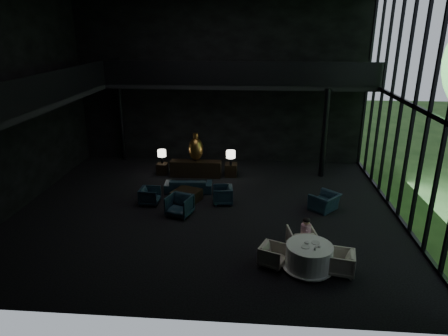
# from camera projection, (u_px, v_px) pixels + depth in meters

# --- Properties ---
(floor) EXTENTS (14.00, 12.00, 0.02)m
(floor) POSITION_uv_depth(u_px,v_px,m) (207.00, 210.00, 14.97)
(floor) COLOR black
(floor) RESTS_ON ground
(wall_back) EXTENTS (14.00, 0.04, 8.00)m
(wall_back) POSITION_uv_depth(u_px,v_px,m) (221.00, 81.00, 19.28)
(wall_back) COLOR black
(wall_back) RESTS_ON ground
(wall_front) EXTENTS (14.00, 0.04, 8.00)m
(wall_front) POSITION_uv_depth(u_px,v_px,m) (168.00, 157.00, 8.00)
(wall_front) COLOR black
(wall_front) RESTS_ON ground
(wall_left) EXTENTS (0.04, 12.00, 8.00)m
(wall_left) POSITION_uv_depth(u_px,v_px,m) (10.00, 101.00, 14.18)
(wall_left) COLOR black
(wall_left) RESTS_ON ground
(curtain_wall) EXTENTS (0.20, 12.00, 8.00)m
(curtain_wall) POSITION_uv_depth(u_px,v_px,m) (415.00, 107.00, 13.12)
(curtain_wall) COLOR black
(curtain_wall) RESTS_ON ground
(mezzanine_left) EXTENTS (2.00, 12.00, 0.25)m
(mezzanine_left) POSITION_uv_depth(u_px,v_px,m) (37.00, 101.00, 14.10)
(mezzanine_left) COLOR black
(mezzanine_left) RESTS_ON wall_left
(mezzanine_back) EXTENTS (12.00, 2.00, 0.25)m
(mezzanine_back) POSITION_uv_depth(u_px,v_px,m) (240.00, 84.00, 18.27)
(mezzanine_back) COLOR black
(mezzanine_back) RESTS_ON wall_back
(railing_left) EXTENTS (0.06, 12.00, 1.00)m
(railing_left) POSITION_uv_depth(u_px,v_px,m) (62.00, 84.00, 13.82)
(railing_left) COLOR black
(railing_left) RESTS_ON mezzanine_left
(railing_back) EXTENTS (12.00, 0.06, 1.00)m
(railing_back) POSITION_uv_depth(u_px,v_px,m) (240.00, 73.00, 17.13)
(railing_back) COLOR black
(railing_back) RESTS_ON mezzanine_back
(column_nw) EXTENTS (0.24, 0.24, 4.00)m
(column_nw) POSITION_uv_depth(u_px,v_px,m) (121.00, 121.00, 20.05)
(column_nw) COLOR black
(column_nw) RESTS_ON floor
(column_ne) EXTENTS (0.24, 0.24, 4.00)m
(column_ne) POSITION_uv_depth(u_px,v_px,m) (324.00, 134.00, 17.70)
(column_ne) COLOR black
(column_ne) RESTS_ON floor
(console) EXTENTS (2.31, 0.52, 0.73)m
(console) POSITION_uv_depth(u_px,v_px,m) (196.00, 169.00, 18.21)
(console) COLOR black
(console) RESTS_ON floor
(bronze_urn) EXTENTS (0.67, 0.67, 1.25)m
(bronze_urn) POSITION_uv_depth(u_px,v_px,m) (196.00, 149.00, 18.07)
(bronze_urn) COLOR #A78C3B
(bronze_urn) RESTS_ON console
(side_table_left) EXTENTS (0.47, 0.47, 0.51)m
(side_table_left) POSITION_uv_depth(u_px,v_px,m) (162.00, 169.00, 18.53)
(side_table_left) COLOR black
(side_table_left) RESTS_ON floor
(table_lamp_left) EXTENTS (0.38, 0.38, 0.64)m
(table_lamp_left) POSITION_uv_depth(u_px,v_px,m) (162.00, 154.00, 18.35)
(table_lamp_left) COLOR black
(table_lamp_left) RESTS_ON side_table_left
(side_table_right) EXTENTS (0.54, 0.54, 0.59)m
(side_table_right) POSITION_uv_depth(u_px,v_px,m) (231.00, 170.00, 18.28)
(side_table_right) COLOR black
(side_table_right) RESTS_ON floor
(table_lamp_right) EXTENTS (0.40, 0.40, 0.68)m
(table_lamp_right) POSITION_uv_depth(u_px,v_px,m) (231.00, 155.00, 17.83)
(table_lamp_right) COLOR black
(table_lamp_right) RESTS_ON side_table_right
(sofa) EXTENTS (1.85, 0.67, 0.71)m
(sofa) POSITION_uv_depth(u_px,v_px,m) (188.00, 184.00, 16.50)
(sofa) COLOR #0F2031
(sofa) RESTS_ON floor
(lounge_armchair_west) EXTENTS (0.64, 0.68, 0.69)m
(lounge_armchair_west) POSITION_uv_depth(u_px,v_px,m) (150.00, 196.00, 15.35)
(lounge_armchair_west) COLOR black
(lounge_armchair_west) RESTS_ON floor
(lounge_armchair_east) EXTENTS (0.75, 0.79, 0.75)m
(lounge_armchair_east) POSITION_uv_depth(u_px,v_px,m) (223.00, 194.00, 15.40)
(lounge_armchair_east) COLOR #12242E
(lounge_armchair_east) RESTS_ON floor
(lounge_armchair_south) EXTENTS (1.10, 1.06, 0.92)m
(lounge_armchair_south) POSITION_uv_depth(u_px,v_px,m) (179.00, 204.00, 14.38)
(lounge_armchair_south) COLOR #11243C
(lounge_armchair_south) RESTS_ON floor
(window_armchair) EXTENTS (1.06, 1.09, 0.80)m
(window_armchair) POSITION_uv_depth(u_px,v_px,m) (325.00, 200.00, 14.82)
(window_armchair) COLOR black
(window_armchair) RESTS_ON floor
(coffee_table) EXTENTS (1.26, 1.26, 0.43)m
(coffee_table) POSITION_uv_depth(u_px,v_px,m) (186.00, 196.00, 15.66)
(coffee_table) COLOR black
(coffee_table) RESTS_ON floor
(dining_table) EXTENTS (1.48, 1.48, 0.75)m
(dining_table) POSITION_uv_depth(u_px,v_px,m) (309.00, 259.00, 11.20)
(dining_table) COLOR white
(dining_table) RESTS_ON floor
(dining_chair_north) EXTENTS (0.90, 0.86, 0.82)m
(dining_chair_north) POSITION_uv_depth(u_px,v_px,m) (301.00, 238.00, 12.13)
(dining_chair_north) COLOR beige
(dining_chair_north) RESTS_ON floor
(dining_chair_east) EXTENTS (0.74, 0.78, 0.69)m
(dining_chair_east) POSITION_uv_depth(u_px,v_px,m) (341.00, 262.00, 11.01)
(dining_chair_east) COLOR beige
(dining_chair_east) RESTS_ON floor
(dining_chair_west) EXTENTS (0.74, 0.76, 0.61)m
(dining_chair_west) POSITION_uv_depth(u_px,v_px,m) (273.00, 255.00, 11.40)
(dining_chair_west) COLOR beige
(dining_chair_west) RESTS_ON floor
(child) EXTENTS (0.30, 0.30, 0.65)m
(child) POSITION_uv_depth(u_px,v_px,m) (306.00, 228.00, 12.00)
(child) COLOR #C98E9E
(child) RESTS_ON dining_chair_north
(plate_a) EXTENTS (0.29, 0.29, 0.01)m
(plate_a) POSITION_uv_depth(u_px,v_px,m) (305.00, 247.00, 10.98)
(plate_a) COLOR white
(plate_a) RESTS_ON dining_table
(plate_b) EXTENTS (0.31, 0.31, 0.02)m
(plate_b) POSITION_uv_depth(u_px,v_px,m) (315.00, 243.00, 11.19)
(plate_b) COLOR white
(plate_b) RESTS_ON dining_table
(saucer) EXTENTS (0.21, 0.21, 0.01)m
(saucer) POSITION_uv_depth(u_px,v_px,m) (318.00, 246.00, 11.00)
(saucer) COLOR white
(saucer) RESTS_ON dining_table
(coffee_cup) EXTENTS (0.10, 0.10, 0.06)m
(coffee_cup) POSITION_uv_depth(u_px,v_px,m) (319.00, 246.00, 10.94)
(coffee_cup) COLOR white
(coffee_cup) RESTS_ON saucer
(cereal_bowl) EXTENTS (0.14, 0.14, 0.07)m
(cereal_bowl) POSITION_uv_depth(u_px,v_px,m) (307.00, 243.00, 11.13)
(cereal_bowl) COLOR white
(cereal_bowl) RESTS_ON dining_table
(cream_pot) EXTENTS (0.06, 0.06, 0.07)m
(cream_pot) POSITION_uv_depth(u_px,v_px,m) (315.00, 249.00, 10.82)
(cream_pot) COLOR #99999E
(cream_pot) RESTS_ON dining_table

